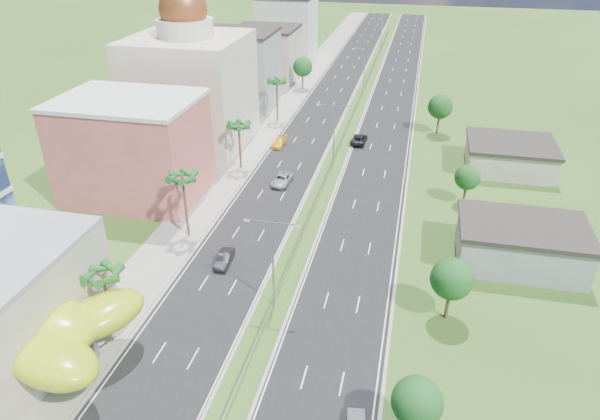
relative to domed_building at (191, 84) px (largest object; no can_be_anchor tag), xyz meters
The scene contains 30 objects.
ground 62.75m from the domed_building, 63.02° to the right, with size 500.00×500.00×0.00m, color #2D5119.
road_left 42.12m from the domed_building, 59.64° to the left, with size 11.00×260.00×0.04m, color black.
road_right 51.12m from the domed_building, 44.59° to the left, with size 11.00×260.00×0.04m, color black.
sidewalk_left 38.39m from the domed_building, 72.55° to the left, with size 7.00×260.00×0.12m, color gray.
median_guardrail 34.47m from the domed_building, 31.25° to the left, with size 0.10×216.06×0.76m.
streetlight_median_b 53.20m from the domed_building, 58.11° to the right, with size 6.04×0.25×11.00m.
streetlight_median_c 28.81m from the domed_building, 10.12° to the right, with size 6.04×0.25×11.00m.
streetlight_median_d 49.04m from the domed_building, 55.01° to the left, with size 6.04×0.25×11.00m.
streetlight_median_e 89.61m from the domed_building, 71.77° to the left, with size 6.04×0.25×11.00m.
lime_canopy 59.88m from the domed_building, 82.28° to the right, with size 18.00×15.00×7.40m.
pink_shophouse 23.32m from the domed_building, 90.00° to the right, with size 20.00×15.00×15.00m, color #C75151.
domed_building is the anchor object (origin of this frame).
midrise_grey 25.24m from the domed_building, 87.71° to the left, with size 16.00×15.00×16.00m, color gray.
midrise_beige 47.26m from the domed_building, 88.78° to the left, with size 16.00×15.00×13.00m, color #A49B87.
midrise_white 70.05m from the domed_building, 89.18° to the left, with size 16.00×15.00×18.00m, color silver.
shed_near 64.14m from the domed_building, 28.18° to the right, with size 15.00×10.00×5.00m, color gray.
shed_far 58.72m from the domed_building, ahead, with size 14.00×12.00×4.40m, color #A49B87.
palm_tree_b 54.62m from the domed_building, 76.73° to the right, with size 3.60×3.60×8.10m.
palm_tree_c 35.40m from the domed_building, 69.25° to the right, with size 3.60×3.60×9.60m.
palm_tree_d 16.46m from the domed_building, 38.66° to the right, with size 3.60×3.60×8.60m.
palm_tree_e 19.76m from the domed_building, 50.19° to the left, with size 3.60×3.60×9.40m.
leafy_tree_lfar 42.30m from the domed_building, 72.65° to the left, with size 4.90×4.90×8.05m.
leafy_tree_ra 74.69m from the domed_building, 53.75° to the right, with size 4.20×4.20×6.90m.
leafy_tree_rb 64.00m from the domed_building, 42.46° to the right, with size 4.55×4.55×7.47m.
leafy_tree_rc 52.67m from the domed_building, 16.70° to the right, with size 3.85×3.85×6.33m.
leafy_tree_rd 48.73m from the domed_building, 18.06° to the left, with size 4.90×4.90×8.05m.
car_dark_left 44.63m from the domed_building, 62.90° to the right, with size 1.60×4.58×1.51m, color black.
car_silver_mid_left 27.79m from the domed_building, 34.65° to the right, with size 2.58×5.60×1.56m, color #9A9DA2.
car_yellow_far_left 19.61m from the domed_building, ahead, with size 2.05×5.05×1.47m, color yellow.
car_dark_far_right 33.49m from the domed_building, 11.11° to the left, with size 2.66×5.76×1.60m, color black.
Camera 1 is at (13.47, -36.21, 38.81)m, focal length 32.00 mm.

